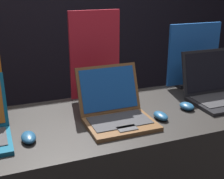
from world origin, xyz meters
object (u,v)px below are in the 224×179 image
object	(u,v)px
laptop_back	(219,89)
promo_stand_back	(193,57)
mouse_back	(187,106)
promo_stand_middle	(95,58)
laptop_middle	(116,110)
mouse_middle	(161,116)
mouse_front	(29,137)

from	to	relation	value
laptop_back	promo_stand_back	size ratio (longest dim) A/B	0.89
mouse_back	promo_stand_middle	bearing A→B (deg)	142.14
promo_stand_middle	laptop_back	xyz separation A→B (m)	(0.68, -0.27, -0.19)
laptop_middle	mouse_back	size ratio (longest dim) A/B	3.65
laptop_back	mouse_middle	bearing A→B (deg)	-165.89
laptop_back	mouse_front	bearing A→B (deg)	-174.71
laptop_middle	mouse_middle	xyz separation A→B (m)	(0.22, -0.07, -0.04)
mouse_back	promo_stand_back	distance (m)	0.45
laptop_middle	promo_stand_back	size ratio (longest dim) A/B	0.83
mouse_middle	laptop_back	bearing A→B (deg)	14.11
laptop_middle	laptop_back	xyz separation A→B (m)	(0.68, 0.05, 0.00)
mouse_front	promo_stand_back	xyz separation A→B (m)	(1.12, 0.37, 0.18)
mouse_middle	mouse_back	distance (m)	0.21
mouse_back	promo_stand_back	bearing A→B (deg)	52.05
mouse_back	mouse_front	bearing A→B (deg)	-176.77
mouse_middle	promo_stand_middle	size ratio (longest dim) A/B	0.20
mouse_front	mouse_middle	distance (m)	0.66
mouse_middle	promo_stand_back	distance (m)	0.62
laptop_middle	laptop_back	world-z (taller)	laptop_back
promo_stand_middle	promo_stand_back	bearing A→B (deg)	-0.15
laptop_middle	promo_stand_back	distance (m)	0.76
mouse_front	laptop_back	size ratio (longest dim) A/B	0.30
promo_stand_back	mouse_middle	bearing A→B (deg)	-139.63
mouse_back	laptop_back	bearing A→B (deg)	12.16
mouse_middle	mouse_front	bearing A→B (deg)	179.09
mouse_middle	promo_stand_middle	xyz separation A→B (m)	(-0.22, 0.39, 0.23)
mouse_middle	laptop_back	distance (m)	0.47
mouse_front	mouse_back	world-z (taller)	same
mouse_front	promo_stand_middle	distance (m)	0.63
mouse_middle	laptop_back	size ratio (longest dim) A/B	0.28
promo_stand_middle	laptop_back	size ratio (longest dim) A/B	1.40
laptop_back	mouse_back	size ratio (longest dim) A/B	3.93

